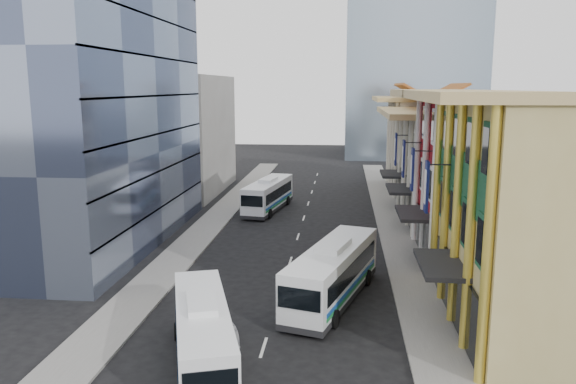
# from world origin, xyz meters

# --- Properties ---
(ground) EXTENTS (200.00, 200.00, 0.00)m
(ground) POSITION_xyz_m (0.00, 0.00, 0.00)
(ground) COLOR black
(ground) RESTS_ON ground
(sidewalk_right) EXTENTS (3.00, 90.00, 0.15)m
(sidewalk_right) POSITION_xyz_m (8.50, 22.00, 0.07)
(sidewalk_right) COLOR slate
(sidewalk_right) RESTS_ON ground
(sidewalk_left) EXTENTS (3.00, 90.00, 0.15)m
(sidewalk_left) POSITION_xyz_m (-8.50, 22.00, 0.07)
(sidewalk_left) COLOR slate
(sidewalk_left) RESTS_ON ground
(shophouse_tan) EXTENTS (8.00, 14.00, 12.00)m
(shophouse_tan) POSITION_xyz_m (14.00, 5.00, 6.00)
(shophouse_tan) COLOR tan
(shophouse_tan) RESTS_ON ground
(shophouse_red) EXTENTS (8.00, 10.00, 12.00)m
(shophouse_red) POSITION_xyz_m (14.00, 17.00, 6.00)
(shophouse_red) COLOR maroon
(shophouse_red) RESTS_ON ground
(shophouse_cream_near) EXTENTS (8.00, 9.00, 10.00)m
(shophouse_cream_near) POSITION_xyz_m (14.00, 26.50, 5.00)
(shophouse_cream_near) COLOR beige
(shophouse_cream_near) RESTS_ON ground
(shophouse_cream_mid) EXTENTS (8.00, 9.00, 10.00)m
(shophouse_cream_mid) POSITION_xyz_m (14.00, 35.50, 5.00)
(shophouse_cream_mid) COLOR beige
(shophouse_cream_mid) RESTS_ON ground
(shophouse_cream_far) EXTENTS (8.00, 12.00, 11.00)m
(shophouse_cream_far) POSITION_xyz_m (14.00, 46.00, 5.50)
(shophouse_cream_far) COLOR beige
(shophouse_cream_far) RESTS_ON ground
(office_tower) EXTENTS (12.00, 26.00, 30.00)m
(office_tower) POSITION_xyz_m (-17.00, 19.00, 15.00)
(office_tower) COLOR #414A67
(office_tower) RESTS_ON ground
(office_block_far) EXTENTS (10.00, 18.00, 14.00)m
(office_block_far) POSITION_xyz_m (-16.00, 42.00, 7.00)
(office_block_far) COLOR gray
(office_block_far) RESTS_ON ground
(bus_left_near) EXTENTS (5.33, 10.41, 3.26)m
(bus_left_near) POSITION_xyz_m (-2.49, -1.14, 1.63)
(bus_left_near) COLOR white
(bus_left_near) RESTS_ON ground
(bus_left_far) EXTENTS (4.24, 10.98, 3.44)m
(bus_left_far) POSITION_xyz_m (-3.93, 32.12, 1.72)
(bus_left_far) COLOR white
(bus_left_far) RESTS_ON ground
(bus_right) EXTENTS (5.78, 11.67, 3.65)m
(bus_right) POSITION_xyz_m (3.27, 7.55, 1.82)
(bus_right) COLOR silver
(bus_right) RESTS_ON ground
(sedan_left) EXTENTS (2.56, 4.56, 1.46)m
(sedan_left) POSITION_xyz_m (-1.74, -0.68, 0.73)
(sedan_left) COLOR white
(sedan_left) RESTS_ON ground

